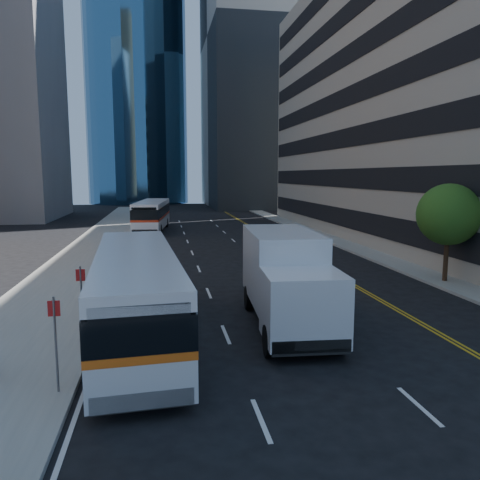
{
  "coord_description": "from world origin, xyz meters",
  "views": [
    {
      "loc": [
        -5.69,
        -14.0,
        5.67
      ],
      "look_at": [
        -2.25,
        6.33,
        2.8
      ],
      "focal_mm": 35.0,
      "sensor_mm": 36.0,
      "label": 1
    }
  ],
  "objects_px": {
    "bus_front": "(136,291)",
    "box_truck": "(287,278)",
    "bus_rear": "(152,214)",
    "street_tree": "(449,215)"
  },
  "relations": [
    {
      "from": "street_tree",
      "to": "bus_front",
      "type": "distance_m",
      "value": 16.77
    },
    {
      "from": "street_tree",
      "to": "bus_rear",
      "type": "height_order",
      "value": "street_tree"
    },
    {
      "from": "bus_front",
      "to": "box_truck",
      "type": "xyz_separation_m",
      "value": [
        5.48,
        0.37,
        0.18
      ]
    },
    {
      "from": "bus_front",
      "to": "box_truck",
      "type": "height_order",
      "value": "box_truck"
    },
    {
      "from": "bus_front",
      "to": "bus_rear",
      "type": "distance_m",
      "value": 32.72
    },
    {
      "from": "street_tree",
      "to": "box_truck",
      "type": "relative_size",
      "value": 0.68
    },
    {
      "from": "bus_rear",
      "to": "box_truck",
      "type": "height_order",
      "value": "box_truck"
    },
    {
      "from": "bus_front",
      "to": "box_truck",
      "type": "distance_m",
      "value": 5.5
    },
    {
      "from": "street_tree",
      "to": "bus_front",
      "type": "height_order",
      "value": "street_tree"
    },
    {
      "from": "street_tree",
      "to": "bus_front",
      "type": "relative_size",
      "value": 0.42
    }
  ]
}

